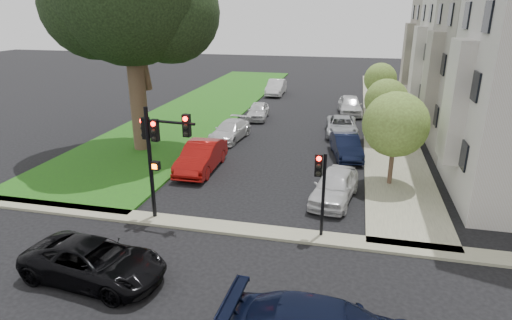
% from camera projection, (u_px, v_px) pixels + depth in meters
% --- Properties ---
extents(ground, '(140.00, 140.00, 0.00)m').
position_uv_depth(ground, '(225.00, 257.00, 15.52)').
color(ground, black).
rests_on(ground, ground).
extents(grass_strip, '(8.00, 44.00, 0.12)m').
position_uv_depth(grass_strip, '(208.00, 106.00, 39.46)').
color(grass_strip, '#214C19').
rests_on(grass_strip, ground).
extents(sidewalk_right, '(3.50, 44.00, 0.12)m').
position_uv_depth(sidewalk_right, '(385.00, 115.00, 36.09)').
color(sidewalk_right, gray).
rests_on(sidewalk_right, ground).
extents(sidewalk_cross, '(60.00, 1.00, 0.12)m').
position_uv_depth(sidewalk_cross, '(239.00, 229.00, 17.34)').
color(sidewalk_cross, gray).
rests_on(sidewalk_cross, ground).
extents(house_b, '(7.70, 7.55, 15.97)m').
position_uv_depth(house_b, '(506.00, 37.00, 24.77)').
color(house_b, gray).
rests_on(house_b, ground).
extents(house_c, '(7.70, 7.55, 15.97)m').
position_uv_depth(house_c, '(475.00, 31.00, 31.65)').
color(house_c, beige).
rests_on(house_c, ground).
extents(house_d, '(7.70, 7.55, 15.97)m').
position_uv_depth(house_d, '(454.00, 27.00, 38.54)').
color(house_d, slate).
rests_on(house_d, ground).
extents(small_tree_a, '(3.20, 3.20, 4.80)m').
position_uv_depth(small_tree_a, '(396.00, 125.00, 20.75)').
color(small_tree_a, '#4B3A2D').
rests_on(small_tree_a, ground).
extents(small_tree_b, '(2.83, 2.83, 4.25)m').
position_uv_depth(small_tree_b, '(386.00, 100.00, 28.00)').
color(small_tree_b, '#4B3A2D').
rests_on(small_tree_b, ground).
extents(small_tree_c, '(2.77, 2.77, 4.16)m').
position_uv_depth(small_tree_c, '(380.00, 79.00, 36.88)').
color(small_tree_c, '#4B3A2D').
rests_on(small_tree_c, ground).
extents(traffic_signal_main, '(2.38, 0.62, 4.87)m').
position_uv_depth(traffic_signal_main, '(158.00, 144.00, 17.18)').
color(traffic_signal_main, black).
rests_on(traffic_signal_main, ground).
extents(traffic_signal_secondary, '(0.44, 0.35, 3.47)m').
position_uv_depth(traffic_signal_secondary, '(321.00, 180.00, 16.05)').
color(traffic_signal_secondary, black).
rests_on(traffic_signal_secondary, ground).
extents(car_cross_near, '(5.03, 2.73, 1.34)m').
position_uv_depth(car_cross_near, '(94.00, 262.00, 14.01)').
color(car_cross_near, black).
rests_on(car_cross_near, ground).
extents(car_parked_0, '(2.38, 4.49, 1.45)m').
position_uv_depth(car_parked_0, '(335.00, 186.00, 19.85)').
color(car_parked_0, silver).
rests_on(car_parked_0, ground).
extents(car_parked_1, '(2.26, 4.35, 1.36)m').
position_uv_depth(car_parked_1, '(346.00, 146.00, 25.74)').
color(car_parked_1, black).
rests_on(car_parked_1, ground).
extents(car_parked_2, '(2.50, 4.79, 1.29)m').
position_uv_depth(car_parked_2, '(342.00, 126.00, 30.28)').
color(car_parked_2, '#999BA0').
rests_on(car_parked_2, ground).
extents(car_parked_3, '(2.33, 4.76, 1.56)m').
position_uv_depth(car_parked_3, '(350.00, 105.00, 36.26)').
color(car_parked_3, silver).
rests_on(car_parked_3, ground).
extents(car_parked_5, '(1.76, 4.85, 1.59)m').
position_uv_depth(car_parked_5, '(201.00, 157.00, 23.59)').
color(car_parked_5, maroon).
rests_on(car_parked_5, ground).
extents(car_parked_6, '(2.26, 4.60, 1.29)m').
position_uv_depth(car_parked_6, '(230.00, 131.00, 29.19)').
color(car_parked_6, silver).
rests_on(car_parked_6, ground).
extents(car_parked_7, '(1.85, 3.97, 1.31)m').
position_uv_depth(car_parked_7, '(258.00, 111.00, 34.76)').
color(car_parked_7, silver).
rests_on(car_parked_7, ground).
extents(car_parked_9, '(1.74, 4.71, 1.54)m').
position_uv_depth(car_parked_9, '(276.00, 87.00, 44.55)').
color(car_parked_9, silver).
rests_on(car_parked_9, ground).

